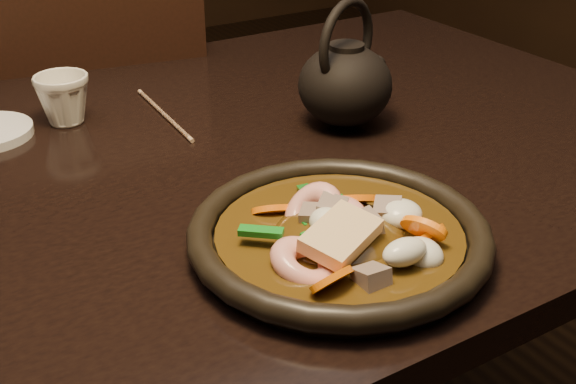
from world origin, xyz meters
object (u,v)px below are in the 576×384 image
tea_cup (63,98)px  chair (93,158)px  plate (339,235)px  teapot (346,81)px  table (136,227)px

tea_cup → chair: bearing=71.1°
plate → teapot: 0.33m
table → plate: 0.32m
teapot → table: bearing=156.3°
chair → teapot: bearing=121.0°
table → tea_cup: tea_cup is taller
plate → tea_cup: 0.50m
chair → tea_cup: 0.46m
plate → teapot: (0.19, 0.26, 0.05)m
chair → plate: chair is taller
table → plate: plate is taller
table → plate: size_ratio=5.12×
plate → chair: bearing=91.5°
plate → tea_cup: bearing=106.7°
chair → plate: 0.87m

